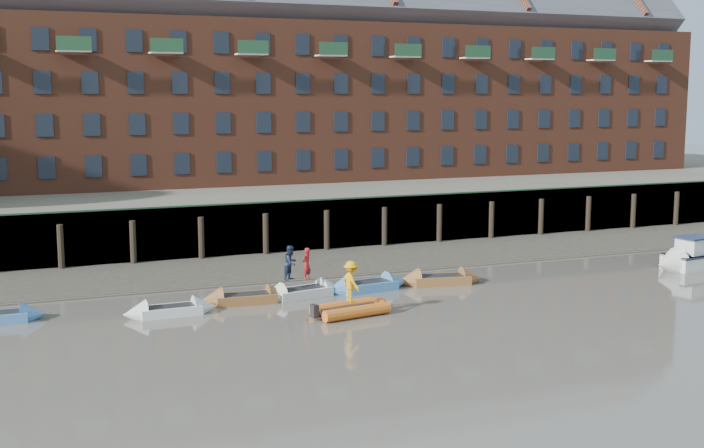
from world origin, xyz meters
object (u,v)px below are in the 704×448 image
rowboat_5 (440,280)px  motor_launch (688,258)px  person_rib_crew (351,282)px  rowboat_3 (302,292)px  rowboat_4 (367,286)px  rowboat_2 (245,298)px  rowboat_1 (170,310)px  rib_tender (353,309)px  person_rower_a (306,264)px  person_rower_b (291,263)px

rowboat_5 → motor_launch: (15.05, -1.61, 0.35)m
person_rib_crew → motor_launch: bearing=-90.4°
rowboat_3 → rowboat_4: 3.52m
rowboat_2 → rowboat_4: (6.44, 0.27, 0.01)m
rowboat_2 → person_rib_crew: bearing=-43.3°
rowboat_5 → motor_launch: size_ratio=0.83×
rowboat_1 → rib_tender: bearing=-22.5°
motor_launch → person_rower_a: person_rower_a is taller
rowboat_5 → person_rib_crew: 8.12m
motor_launch → person_rower_a: 22.57m
rowboat_1 → rowboat_2: 3.86m
rowboat_2 → rib_tender: bearing=-42.1°
motor_launch → person_rib_crew: person_rib_crew is taller
person_rower_a → motor_launch: bearing=137.1°
rowboat_5 → rib_tender: 7.89m
rowboat_5 → person_rower_a: person_rower_a is taller
rowboat_4 → person_rib_crew: (-2.63, -4.32, 1.30)m
rowboat_2 → rowboat_3: (2.91, 0.18, 0.00)m
rowboat_2 → person_rower_b: size_ratio=2.64×
rowboat_2 → person_rower_b: bearing=10.3°
rowboat_1 → rowboat_2: size_ratio=0.94×
rib_tender → rowboat_5: bearing=22.8°
person_rib_crew → rowboat_3: bearing=4.6°
rowboat_3 → rowboat_4: rowboat_4 is taller
rowboat_1 → person_rower_a: 7.10m
rowboat_5 → rib_tender: bearing=-137.0°
person_rower_a → person_rower_b: size_ratio=0.92×
rowboat_1 → person_rib_crew: person_rib_crew is taller
rowboat_5 → person_rower_a: bearing=-168.2°
rowboat_5 → person_rower_b: 8.32m
rowboat_2 → rowboat_4: bearing=5.9°
rowboat_2 → motor_launch: size_ratio=0.78×
person_rib_crew → rowboat_4: bearing=-38.7°
rowboat_2 → person_rib_crew: person_rib_crew is taller
person_rower_a → rib_tender: bearing=61.8°
rowboat_1 → rowboat_3: bearing=8.9°
rowboat_5 → person_rib_crew: (-6.77, -4.28, 1.30)m
motor_launch → rowboat_2: bearing=-10.9°
rowboat_2 → rowboat_5: size_ratio=0.94×
rowboat_1 → person_rower_a: size_ratio=2.69×
rowboat_4 → person_rower_a: size_ratio=2.98×
rowboat_1 → motor_launch: (29.37, -0.39, 0.37)m
rowboat_3 → motor_launch: motor_launch is taller
rib_tender → rowboat_4: bearing=49.8°
rowboat_5 → person_rower_a: 7.59m
rowboat_5 → person_rower_b: bearing=-169.8°
rowboat_4 → person_rib_crew: size_ratio=2.49×
person_rower_b → rowboat_1: bearing=151.7°
person_rib_crew → rowboat_2: bearing=36.0°
rowboat_5 → rib_tender: (-6.66, -4.23, 0.03)m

